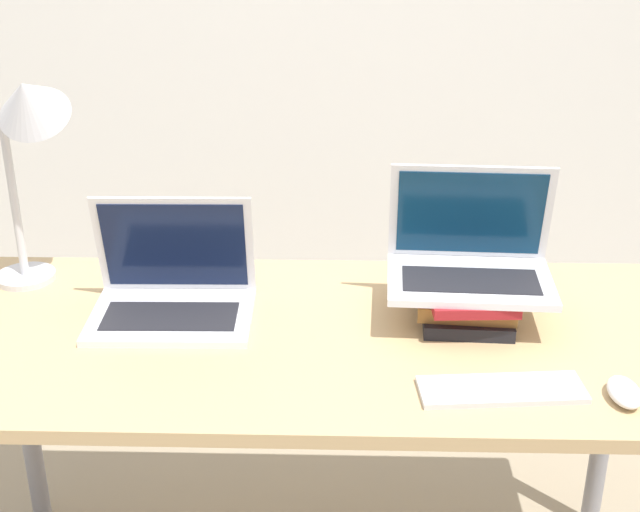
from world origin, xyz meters
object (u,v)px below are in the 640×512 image
at_px(wireless_keyboard, 502,389).
at_px(mouse, 624,392).
at_px(book_stack, 466,298).
at_px(laptop_on_books, 470,258).
at_px(laptop_left, 173,292).
at_px(desk_lamp, 27,124).

bearing_deg(wireless_keyboard, mouse, -4.39).
distance_m(book_stack, laptop_on_books, 0.09).
distance_m(laptop_left, mouse, 0.96).
height_order(mouse, desk_lamp, desk_lamp).
height_order(laptop_left, book_stack, laptop_left).
bearing_deg(wireless_keyboard, laptop_left, 155.97).
relative_size(book_stack, mouse, 2.64).
bearing_deg(desk_lamp, laptop_left, -21.86).
relative_size(wireless_keyboard, mouse, 3.05).
height_order(laptop_on_books, desk_lamp, desk_lamp).
distance_m(laptop_on_books, wireless_keyboard, 0.35).
bearing_deg(mouse, laptop_on_books, 126.98).
distance_m(laptop_left, laptop_on_books, 0.66).
xyz_separation_m(laptop_on_books, mouse, (0.25, -0.34, -0.12)).
xyz_separation_m(laptop_left, mouse, (0.90, -0.32, -0.04)).
bearing_deg(laptop_left, mouse, -19.49).
bearing_deg(wireless_keyboard, laptop_on_books, 95.12).
relative_size(laptop_left, book_stack, 1.28).
relative_size(book_stack, wireless_keyboard, 0.86).
relative_size(book_stack, laptop_on_books, 0.77).
relative_size(laptop_on_books, mouse, 3.44).
xyz_separation_m(mouse, desk_lamp, (-1.22, 0.45, 0.38)).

